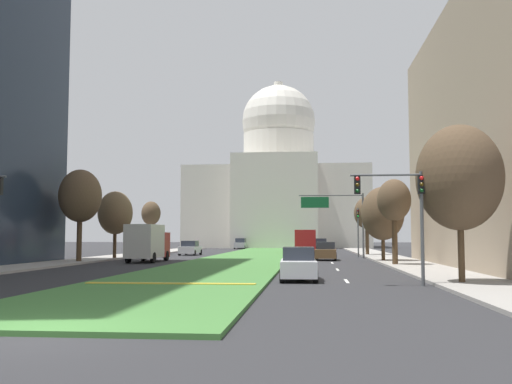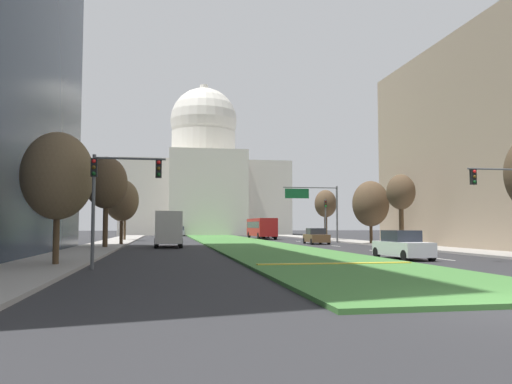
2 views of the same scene
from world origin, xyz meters
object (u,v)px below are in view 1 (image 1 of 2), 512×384
Objects in this scene: traffic_light_near_right at (403,202)px; street_tree_left_mid at (80,196)px; overhead_guide_sign at (338,211)px; sedan_midblock at (326,252)px; capitol_building at (278,188)px; street_tree_right_mid at (394,201)px; street_tree_left_far at (115,213)px; sedan_distant at (190,248)px; sedan_very_far at (241,244)px; sedan_lead_stopped at (298,265)px; street_tree_left_distant at (151,214)px; street_tree_right_distant at (367,213)px; sedan_far_horizon at (321,246)px; traffic_light_far_right at (358,226)px; city_bus at (306,239)px; street_tree_right_far at (383,214)px; street_tree_right_near at (459,178)px.

street_tree_left_mid is (-23.47, 19.68, 1.76)m from traffic_light_near_right.
traffic_light_near_right is at bearing -87.40° from overhead_guide_sign.
capitol_building is at bearing 97.42° from sedan_midblock.
street_tree_left_far is (-24.77, 9.24, -0.43)m from street_tree_right_mid.
sedan_very_far is (2.17, 30.57, 0.06)m from sedan_distant.
street_tree_right_mid is 1.45× the size of sedan_lead_stopped.
street_tree_left_distant is (-0.87, 15.26, 0.50)m from street_tree_left_far.
capitol_building is 8.23× the size of sedan_distant.
street_tree_right_distant is at bearing -6.01° from street_tree_left_distant.
sedan_far_horizon is at bearing 59.34° from street_tree_left_mid.
traffic_light_far_right is 17.86m from street_tree_right_mid.
street_tree_right_mid is (3.48, -14.08, 0.15)m from overhead_guide_sign.
city_bus is at bearing 129.64° from street_tree_right_distant.
street_tree_left_far is 43.83m from sedan_very_far.
street_tree_left_mid is at bearing -101.26° from capitol_building.
sedan_very_far is (6.77, 43.16, -3.57)m from street_tree_left_far.
street_tree_right_distant is (3.58, 7.70, 0.07)m from overhead_guide_sign.
street_tree_left_far is (-12.29, -59.11, -7.20)m from capitol_building.
street_tree_left_mid is 1.18× the size of street_tree_right_distant.
street_tree_right_far is at bearing -83.79° from traffic_light_far_right.
street_tree_right_far is 1.45× the size of sedan_lead_stopped.
street_tree_left_mid is 1.21× the size of street_tree_right_far.
street_tree_left_distant reaches higher than sedan_lead_stopped.
sedan_distant is at bearing 115.02° from traffic_light_near_right.
traffic_light_far_right is 25.06m from street_tree_left_far.
overhead_guide_sign is at bearing -25.17° from street_tree_left_distant.
capitol_building reaches higher than sedan_far_horizon.
street_tree_right_mid is at bearing -76.12° from overhead_guide_sign.
sedan_far_horizon is (-4.84, 37.65, -3.98)m from street_tree_right_mid.
street_tree_left_far is at bearing -101.74° from capitol_building.
street_tree_left_mid is 22.37m from sedan_midblock.
street_tree_left_distant is at bearing -105.31° from sedan_very_far.
traffic_light_near_right is 0.80× the size of street_tree_right_mid.
traffic_light_near_right is 42.89m from sedan_distant.
street_tree_right_near reaches higher than street_tree_left_distant.
sedan_lead_stopped is (-3.41, -28.14, -3.89)m from overhead_guide_sign.
street_tree_left_distant reaches higher than traffic_light_far_right.
street_tree_right_near is 16.27m from street_tree_right_mid.
sedan_very_far is at bearing 116.61° from city_bus.
traffic_light_far_right is 0.79× the size of street_tree_right_distant.
street_tree_right_far is 49.21m from sedan_very_far.
sedan_very_far is (-17.97, 45.69, -3.33)m from street_tree_right_far.
sedan_far_horizon reaches higher than sedan_midblock.
street_tree_right_near is (4.13, -30.33, 0.28)m from overhead_guide_sign.
traffic_light_far_right is at bearing 96.21° from street_tree_right_far.
capitol_building is at bearing 99.41° from overhead_guide_sign.
sedan_midblock is at bearing -82.58° from capitol_building.
traffic_light_far_right is 1.16× the size of sedan_lead_stopped.
street_tree_right_near is 0.68× the size of city_bus.
street_tree_left_distant is (-22.16, 10.41, 0.22)m from overhead_guide_sign.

